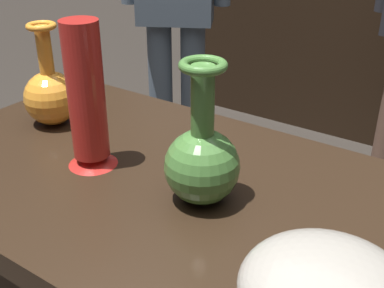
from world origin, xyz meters
TOP-DOWN VIEW (x-y plane):
  - vase_centerpiece at (0.05, -0.02)m, footprint 0.13×0.13m
  - vase_tall_behind at (-0.42, 0.06)m, footprint 0.13×0.13m
  - vase_right_accent at (-0.20, -0.04)m, footprint 0.10×0.10m

SIDE VIEW (x-z plane):
  - vase_tall_behind at x=-0.42m, z-range 0.75..0.99m
  - vase_centerpiece at x=0.05m, z-range 0.75..1.01m
  - vase_right_accent at x=-0.20m, z-range 0.79..1.08m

